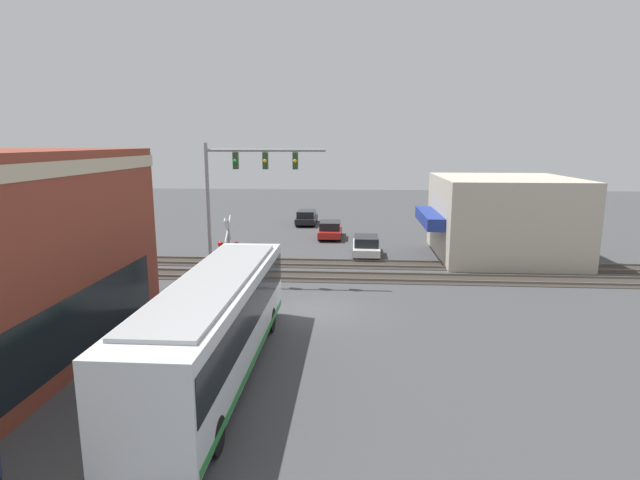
{
  "coord_description": "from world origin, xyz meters",
  "views": [
    {
      "loc": [
        -22.15,
        -1.78,
        7.78
      ],
      "look_at": [
        4.48,
        0.09,
        2.5
      ],
      "focal_mm": 28.0,
      "sensor_mm": 36.0,
      "label": 1
    }
  ],
  "objects_px": {
    "parked_car_red": "(330,230)",
    "parked_car_black": "(307,218)",
    "parked_car_white": "(366,246)",
    "city_bus": "(216,322)",
    "pedestrian_at_crossing": "(239,269)",
    "crossing_signal": "(229,244)"
  },
  "relations": [
    {
      "from": "city_bus",
      "to": "crossing_signal",
      "type": "relative_size",
      "value": 3.24
    },
    {
      "from": "parked_car_white",
      "to": "crossing_signal",
      "type": "bearing_deg",
      "value": 135.61
    },
    {
      "from": "parked_car_red",
      "to": "parked_car_black",
      "type": "bearing_deg",
      "value": 21.12
    },
    {
      "from": "city_bus",
      "to": "pedestrian_at_crossing",
      "type": "distance_m",
      "value": 10.93
    },
    {
      "from": "parked_car_black",
      "to": "parked_car_white",
      "type": "bearing_deg",
      "value": -157.24
    },
    {
      "from": "pedestrian_at_crossing",
      "to": "parked_car_white",
      "type": "bearing_deg",
      "value": -42.65
    },
    {
      "from": "city_bus",
      "to": "crossing_signal",
      "type": "xyz_separation_m",
      "value": [
        10.66,
        2.26,
        0.42
      ]
    },
    {
      "from": "pedestrian_at_crossing",
      "to": "crossing_signal",
      "type": "bearing_deg",
      "value": 99.37
    },
    {
      "from": "parked_car_black",
      "to": "parked_car_red",
      "type": "bearing_deg",
      "value": -158.88
    },
    {
      "from": "city_bus",
      "to": "crossing_signal",
      "type": "distance_m",
      "value": 10.91
    },
    {
      "from": "parked_car_white",
      "to": "parked_car_red",
      "type": "distance_m",
      "value": 6.75
    },
    {
      "from": "crossing_signal",
      "to": "parked_car_black",
      "type": "xyz_separation_m",
      "value": [
        20.7,
        -2.26,
        -1.66
      ]
    },
    {
      "from": "city_bus",
      "to": "parked_car_black",
      "type": "distance_m",
      "value": 31.38
    },
    {
      "from": "parked_car_white",
      "to": "pedestrian_at_crossing",
      "type": "bearing_deg",
      "value": 137.35
    },
    {
      "from": "city_bus",
      "to": "parked_car_white",
      "type": "bearing_deg",
      "value": -16.28
    },
    {
      "from": "city_bus",
      "to": "parked_car_white",
      "type": "height_order",
      "value": "city_bus"
    },
    {
      "from": "parked_car_white",
      "to": "pedestrian_at_crossing",
      "type": "relative_size",
      "value": 2.46
    },
    {
      "from": "crossing_signal",
      "to": "pedestrian_at_crossing",
      "type": "relative_size",
      "value": 2.22
    },
    {
      "from": "city_bus",
      "to": "parked_car_red",
      "type": "relative_size",
      "value": 2.92
    },
    {
      "from": "city_bus",
      "to": "parked_car_white",
      "type": "distance_m",
      "value": 19.3
    },
    {
      "from": "pedestrian_at_crossing",
      "to": "city_bus",
      "type": "bearing_deg",
      "value": -170.89
    },
    {
      "from": "crossing_signal",
      "to": "pedestrian_at_crossing",
      "type": "xyz_separation_m",
      "value": [
        0.09,
        -0.53,
        -1.42
      ]
    }
  ]
}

